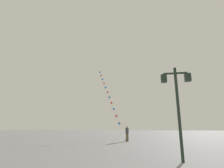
{
  "coord_description": "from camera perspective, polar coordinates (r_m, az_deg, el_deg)",
  "views": [
    {
      "loc": [
        0.37,
        -1.5,
        1.52
      ],
      "look_at": [
        -3.02,
        16.71,
        6.1
      ],
      "focal_mm": 28.27,
      "sensor_mm": 36.0,
      "label": 1
    }
  ],
  "objects": [
    {
      "name": "kite_flyer",
      "position": [
        20.78,
        4.88,
        -15.55
      ],
      "size": [
        0.42,
        0.61,
        1.71
      ],
      "rotation": [
        0.0,
        0.0,
        2.05
      ],
      "color": "brown",
      "rests_on": "ground_plane"
    },
    {
      "name": "twin_lantern_lamp_post",
      "position": [
        9.22,
        20.28,
        -3.02
      ],
      "size": [
        1.42,
        0.28,
        4.49
      ],
      "color": "#1E2D23",
      "rests_on": "ground_plane"
    },
    {
      "name": "kite_train",
      "position": [
        28.79,
        -1.16,
        -3.59
      ],
      "size": [
        6.51,
        11.86,
        12.68
      ],
      "color": "brown",
      "rests_on": "ground_plane"
    },
    {
      "name": "ground_plane",
      "position": [
        21.56,
        10.02,
        -17.74
      ],
      "size": [
        160.0,
        160.0,
        0.0
      ],
      "primitive_type": "plane",
      "color": "gray"
    }
  ]
}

